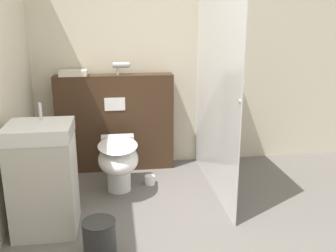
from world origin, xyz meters
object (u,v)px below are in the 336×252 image
sink_vanity (44,178)px  hair_drier (121,65)px  waste_bin (100,239)px  toilet (118,160)px

sink_vanity → hair_drier: (0.66, 1.23, 0.73)m
waste_bin → sink_vanity: bearing=135.3°
hair_drier → waste_bin: 1.97m
sink_vanity → waste_bin: sink_vanity is taller
toilet → hair_drier: hair_drier is taller
waste_bin → toilet: bearing=81.5°
hair_drier → waste_bin: size_ratio=0.73×
sink_vanity → toilet: bearing=45.3°
toilet → waste_bin: toilet is taller
sink_vanity → waste_bin: 0.69m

